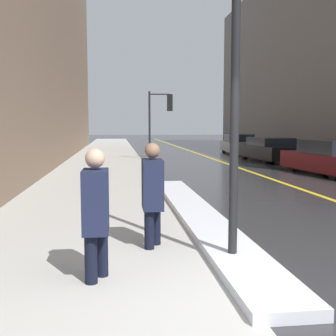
{
  "coord_description": "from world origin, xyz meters",
  "views": [
    {
      "loc": [
        -1.39,
        -3.99,
        1.87
      ],
      "look_at": [
        -0.4,
        4.0,
        1.05
      ],
      "focal_mm": 45.0,
      "sensor_mm": 36.0,
      "label": 1
    }
  ],
  "objects_px": {
    "parked_car_black": "(269,150)",
    "parked_car_silver": "(238,144)",
    "traffic_light_near": "(162,111)",
    "pedestrian_in_glasses": "(152,190)",
    "pedestrian_trailing": "(96,208)",
    "parked_car_maroon": "(332,158)",
    "lamp_post": "(236,37)"
  },
  "relations": [
    {
      "from": "lamp_post",
      "to": "pedestrian_trailing",
      "type": "xyz_separation_m",
      "value": [
        -1.81,
        -0.43,
        -2.13
      ]
    },
    {
      "from": "pedestrian_trailing",
      "to": "pedestrian_in_glasses",
      "type": "height_order",
      "value": "pedestrian_in_glasses"
    },
    {
      "from": "pedestrian_trailing",
      "to": "parked_car_maroon",
      "type": "distance_m",
      "value": 13.08
    },
    {
      "from": "lamp_post",
      "to": "parked_car_maroon",
      "type": "relative_size",
      "value": 1.07
    },
    {
      "from": "lamp_post",
      "to": "pedestrian_in_glasses",
      "type": "distance_m",
      "value": 2.51
    },
    {
      "from": "lamp_post",
      "to": "parked_car_black",
      "type": "distance_m",
      "value": 17.32
    },
    {
      "from": "pedestrian_in_glasses",
      "to": "parked_car_silver",
      "type": "bearing_deg",
      "value": 160.41
    },
    {
      "from": "parked_car_maroon",
      "to": "parked_car_silver",
      "type": "relative_size",
      "value": 1.04
    },
    {
      "from": "traffic_light_near",
      "to": "pedestrian_in_glasses",
      "type": "height_order",
      "value": "traffic_light_near"
    },
    {
      "from": "parked_car_silver",
      "to": "parked_car_black",
      "type": "bearing_deg",
      "value": -175.29
    },
    {
      "from": "lamp_post",
      "to": "pedestrian_in_glasses",
      "type": "bearing_deg",
      "value": 139.55
    },
    {
      "from": "parked_car_maroon",
      "to": "parked_car_silver",
      "type": "height_order",
      "value": "parked_car_maroon"
    },
    {
      "from": "parked_car_black",
      "to": "parked_car_silver",
      "type": "distance_m",
      "value": 6.08
    },
    {
      "from": "pedestrian_trailing",
      "to": "parked_car_black",
      "type": "distance_m",
      "value": 18.3
    },
    {
      "from": "lamp_post",
      "to": "traffic_light_near",
      "type": "height_order",
      "value": "lamp_post"
    },
    {
      "from": "traffic_light_near",
      "to": "pedestrian_trailing",
      "type": "xyz_separation_m",
      "value": [
        -2.76,
        -17.82,
        -1.78
      ]
    },
    {
      "from": "pedestrian_in_glasses",
      "to": "pedestrian_trailing",
      "type": "bearing_deg",
      "value": -31.03
    },
    {
      "from": "parked_car_maroon",
      "to": "parked_car_black",
      "type": "height_order",
      "value": "parked_car_maroon"
    },
    {
      "from": "lamp_post",
      "to": "traffic_light_near",
      "type": "bearing_deg",
      "value": 86.86
    },
    {
      "from": "pedestrian_trailing",
      "to": "pedestrian_in_glasses",
      "type": "distance_m",
      "value": 1.52
    },
    {
      "from": "parked_car_black",
      "to": "parked_car_silver",
      "type": "height_order",
      "value": "parked_car_silver"
    },
    {
      "from": "traffic_light_near",
      "to": "parked_car_black",
      "type": "bearing_deg",
      "value": -11.21
    },
    {
      "from": "lamp_post",
      "to": "parked_car_black",
      "type": "relative_size",
      "value": 1.03
    },
    {
      "from": "traffic_light_near",
      "to": "parked_car_silver",
      "type": "xyz_separation_m",
      "value": [
        5.65,
        4.57,
        -2.06
      ]
    },
    {
      "from": "traffic_light_near",
      "to": "pedestrian_in_glasses",
      "type": "relative_size",
      "value": 2.3
    },
    {
      "from": "traffic_light_near",
      "to": "pedestrian_in_glasses",
      "type": "bearing_deg",
      "value": -92.7
    },
    {
      "from": "parked_car_black",
      "to": "parked_car_silver",
      "type": "bearing_deg",
      "value": -4.27
    },
    {
      "from": "parked_car_maroon",
      "to": "lamp_post",
      "type": "bearing_deg",
      "value": 139.88
    },
    {
      "from": "parked_car_maroon",
      "to": "parked_car_black",
      "type": "xyz_separation_m",
      "value": [
        -0.11,
        6.28,
        -0.02
      ]
    },
    {
      "from": "traffic_light_near",
      "to": "parked_car_silver",
      "type": "bearing_deg",
      "value": 43.08
    },
    {
      "from": "pedestrian_in_glasses",
      "to": "parked_car_silver",
      "type": "height_order",
      "value": "pedestrian_in_glasses"
    },
    {
      "from": "lamp_post",
      "to": "parked_car_maroon",
      "type": "xyz_separation_m",
      "value": [
        6.59,
        9.6,
        -2.39
      ]
    }
  ]
}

